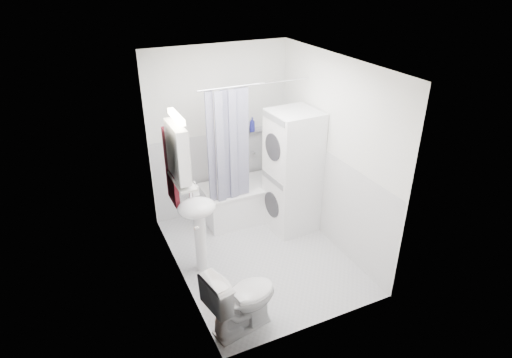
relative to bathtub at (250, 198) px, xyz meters
name	(u,v)px	position (x,y,z in m)	size (l,w,h in m)	color
floor	(260,254)	(-0.28, -0.92, -0.28)	(2.60, 2.60, 0.00)	#B9B8BD
room_walls	(260,146)	(-0.28, -0.92, 1.20)	(2.60, 2.60, 2.60)	white
wainscot	(250,203)	(-0.28, -0.63, 0.32)	(1.98, 2.58, 2.58)	white
door	(197,228)	(-1.23, -1.47, 0.72)	(0.05, 2.00, 2.00)	brown
bathtub	(250,198)	(0.00, 0.00, 0.00)	(1.34, 0.64, 0.52)	white
tub_spout	(252,152)	(0.20, 0.33, 0.55)	(0.04, 0.04, 0.12)	silver
curtain_rod	(257,84)	(0.00, -0.26, 1.72)	(0.02, 0.02, 1.52)	silver
shower_curtain	(229,147)	(-0.39, -0.26, 0.97)	(0.55, 0.02, 1.45)	#141446
sink	(198,219)	(-1.03, -0.86, 0.42)	(0.44, 0.37, 1.04)	white
medicine_cabinet	(178,150)	(-1.18, -0.82, 1.28)	(0.13, 0.50, 0.71)	white
shelf	(182,181)	(-1.17, -0.82, 0.92)	(0.18, 0.54, 0.03)	silver
shower_caddy	(256,131)	(0.25, 0.32, 0.87)	(0.22, 0.06, 0.02)	silver
towel	(171,166)	(-1.22, -0.57, 1.00)	(0.07, 0.37, 0.89)	maroon
washer_dryer	(292,172)	(0.40, -0.50, 0.55)	(0.63, 0.62, 1.67)	white
toilet	(242,299)	(-0.95, -1.92, 0.08)	(0.42, 0.74, 0.73)	white
soap_pump	(195,192)	(-0.99, -0.67, 0.67)	(0.08, 0.17, 0.08)	gray
shelf_bottle	(186,183)	(-1.17, -0.97, 0.97)	(0.07, 0.18, 0.07)	gray
shelf_cup	(178,171)	(-1.17, -0.70, 0.98)	(0.10, 0.09, 0.10)	gray
shampoo_a	(244,128)	(0.07, 0.32, 0.94)	(0.13, 0.17, 0.13)	gray
shampoo_b	(252,129)	(0.19, 0.32, 0.92)	(0.08, 0.21, 0.08)	#252794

